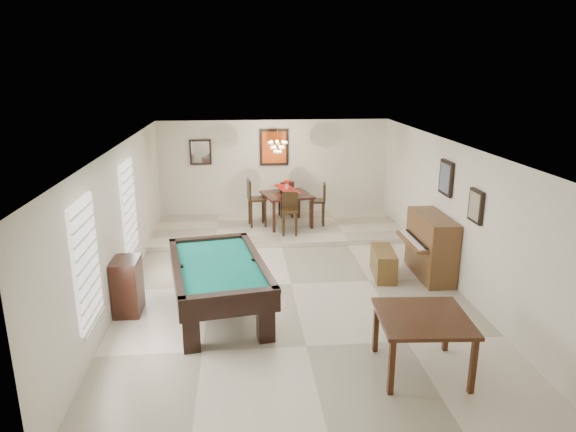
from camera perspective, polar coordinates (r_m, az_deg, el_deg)
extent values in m
cube|color=beige|center=(9.68, 0.34, -7.60)|extent=(6.00, 9.00, 0.02)
cube|color=silver|center=(13.60, -1.55, 5.17)|extent=(6.00, 0.04, 2.60)
cube|color=silver|center=(5.11, 5.55, -14.37)|extent=(6.00, 0.04, 2.60)
cube|color=silver|center=(9.43, -18.10, -0.61)|extent=(0.04, 9.00, 2.60)
cube|color=silver|center=(9.98, 17.75, 0.32)|extent=(0.04, 9.00, 2.60)
cube|color=white|center=(8.96, 0.36, 7.87)|extent=(6.00, 9.00, 0.04)
cube|color=beige|center=(12.69, -1.12, -1.41)|extent=(6.00, 2.50, 0.12)
cube|color=white|center=(7.37, -21.51, -4.77)|extent=(0.06, 1.00, 1.70)
cube|color=white|center=(9.96, -17.27, 0.93)|extent=(0.06, 1.00, 1.70)
cube|color=brown|center=(10.09, 10.56, -5.18)|extent=(0.48, 1.00, 0.54)
cube|color=black|center=(8.85, -17.40, -7.43)|extent=(0.41, 0.62, 0.92)
cube|color=#D84C14|center=(13.46, -1.56, 7.64)|extent=(0.75, 0.06, 0.95)
cube|color=white|center=(13.48, -9.70, 7.01)|extent=(0.55, 0.06, 0.65)
cube|color=slate|center=(10.10, 17.18, 4.06)|extent=(0.06, 0.55, 0.65)
cube|color=gray|center=(8.99, 20.16, 1.03)|extent=(0.06, 0.45, 0.55)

